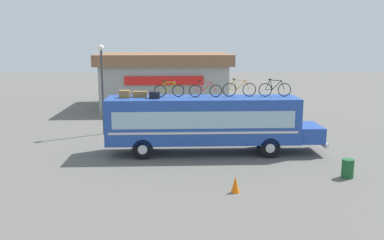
# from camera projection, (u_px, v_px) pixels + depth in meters

# --- Properties ---
(ground_plane) EXTENTS (120.00, 120.00, 0.00)m
(ground_plane) POSITION_uv_depth(u_px,v_px,m) (202.00, 153.00, 23.17)
(ground_plane) COLOR #605E59
(bus) EXTENTS (11.69, 2.54, 3.07)m
(bus) POSITION_uv_depth(u_px,v_px,m) (207.00, 120.00, 22.85)
(bus) COLOR #23479E
(bus) RESTS_ON ground
(luggage_bag_1) EXTENTS (0.55, 0.48, 0.39)m
(luggage_bag_1) POSITION_uv_depth(u_px,v_px,m) (125.00, 94.00, 22.45)
(luggage_bag_1) COLOR olive
(luggage_bag_1) RESTS_ON bus
(luggage_bag_2) EXTENTS (0.75, 0.42, 0.32)m
(luggage_bag_2) POSITION_uv_depth(u_px,v_px,m) (140.00, 94.00, 22.69)
(luggage_bag_2) COLOR olive
(luggage_bag_2) RESTS_ON bus
(luggage_bag_3) EXTENTS (0.54, 0.53, 0.35)m
(luggage_bag_3) POSITION_uv_depth(u_px,v_px,m) (155.00, 95.00, 22.23)
(luggage_bag_3) COLOR black
(luggage_bag_3) RESTS_ON bus
(rooftop_bicycle_1) EXTENTS (1.62, 0.44, 0.87)m
(rooftop_bicycle_1) POSITION_uv_depth(u_px,v_px,m) (169.00, 90.00, 22.74)
(rooftop_bicycle_1) COLOR black
(rooftop_bicycle_1) RESTS_ON bus
(rooftop_bicycle_2) EXTENTS (1.78, 0.44, 0.90)m
(rooftop_bicycle_2) POSITION_uv_depth(u_px,v_px,m) (205.00, 90.00, 22.64)
(rooftop_bicycle_2) COLOR black
(rooftop_bicycle_2) RESTS_ON bus
(rooftop_bicycle_3) EXTENTS (1.83, 0.44, 0.98)m
(rooftop_bicycle_3) POSITION_uv_depth(u_px,v_px,m) (239.00, 89.00, 22.87)
(rooftop_bicycle_3) COLOR black
(rooftop_bicycle_3) RESTS_ON bus
(rooftop_bicycle_4) EXTENTS (1.78, 0.44, 0.97)m
(rooftop_bicycle_4) POSITION_uv_depth(u_px,v_px,m) (275.00, 89.00, 22.88)
(rooftop_bicycle_4) COLOR black
(rooftop_bicycle_4) RESTS_ON bus
(roadside_building) EXTENTS (11.60, 9.67, 4.90)m
(roadside_building) POSITION_uv_depth(u_px,v_px,m) (165.00, 79.00, 39.05)
(roadside_building) COLOR #9E9E99
(roadside_building) RESTS_ON ground
(trash_bin) EXTENTS (0.53, 0.53, 0.85)m
(trash_bin) POSITION_uv_depth(u_px,v_px,m) (348.00, 168.00, 18.93)
(trash_bin) COLOR #1E592D
(trash_bin) RESTS_ON ground
(traffic_cone) EXTENTS (0.36, 0.36, 0.69)m
(traffic_cone) POSITION_uv_depth(u_px,v_px,m) (235.00, 184.00, 17.09)
(traffic_cone) COLOR orange
(traffic_cone) RESTS_ON ground
(street_lamp) EXTENTS (0.40, 0.40, 5.81)m
(street_lamp) POSITION_uv_depth(u_px,v_px,m) (102.00, 76.00, 27.18)
(street_lamp) COLOR #38383D
(street_lamp) RESTS_ON ground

